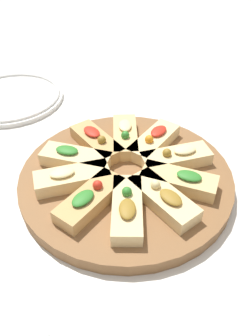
% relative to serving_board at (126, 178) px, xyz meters
% --- Properties ---
extents(ground_plane, '(3.00, 3.00, 0.00)m').
position_rel_serving_board_xyz_m(ground_plane, '(0.00, 0.00, -0.01)').
color(ground_plane, silver).
extents(serving_board, '(0.37, 0.37, 0.02)m').
position_rel_serving_board_xyz_m(serving_board, '(0.00, 0.00, 0.00)').
color(serving_board, brown).
rests_on(serving_board, ground_plane).
extents(focaccia_slice_0, '(0.08, 0.13, 0.04)m').
position_rel_serving_board_xyz_m(focaccia_slice_0, '(0.02, -0.09, 0.02)').
color(focaccia_slice_0, '#E5C689').
rests_on(focaccia_slice_0, serving_board).
extents(focaccia_slice_1, '(0.13, 0.11, 0.04)m').
position_rel_serving_board_xyz_m(focaccia_slice_1, '(0.08, -0.05, 0.02)').
color(focaccia_slice_1, '#E5C689').
rests_on(focaccia_slice_1, serving_board).
extents(focaccia_slice_2, '(0.12, 0.05, 0.04)m').
position_rel_serving_board_xyz_m(focaccia_slice_2, '(0.09, 0.00, 0.02)').
color(focaccia_slice_2, '#DBB775').
rests_on(focaccia_slice_2, serving_board).
extents(focaccia_slice_3, '(0.13, 0.11, 0.04)m').
position_rel_serving_board_xyz_m(focaccia_slice_3, '(0.08, 0.05, 0.02)').
color(focaccia_slice_3, tan).
rests_on(focaccia_slice_3, serving_board).
extents(focaccia_slice_4, '(0.08, 0.13, 0.03)m').
position_rel_serving_board_xyz_m(focaccia_slice_4, '(0.03, 0.09, 0.02)').
color(focaccia_slice_4, '#E5C689').
rests_on(focaccia_slice_4, serving_board).
extents(focaccia_slice_5, '(0.08, 0.13, 0.03)m').
position_rel_serving_board_xyz_m(focaccia_slice_5, '(-0.02, 0.09, 0.02)').
color(focaccia_slice_5, '#E5C689').
rests_on(focaccia_slice_5, serving_board).
extents(focaccia_slice_6, '(0.13, 0.11, 0.04)m').
position_rel_serving_board_xyz_m(focaccia_slice_6, '(-0.07, 0.06, 0.02)').
color(focaccia_slice_6, tan).
rests_on(focaccia_slice_6, serving_board).
extents(focaccia_slice_7, '(0.12, 0.05, 0.04)m').
position_rel_serving_board_xyz_m(focaccia_slice_7, '(-0.09, 0.00, 0.02)').
color(focaccia_slice_7, '#E5C689').
rests_on(focaccia_slice_7, serving_board).
extents(focaccia_slice_8, '(0.13, 0.11, 0.04)m').
position_rel_serving_board_xyz_m(focaccia_slice_8, '(-0.07, -0.06, 0.02)').
color(focaccia_slice_8, '#E5C689').
rests_on(focaccia_slice_8, serving_board).
extents(focaccia_slice_9, '(0.09, 0.13, 0.03)m').
position_rel_serving_board_xyz_m(focaccia_slice_9, '(-0.03, -0.09, 0.02)').
color(focaccia_slice_9, '#DBB775').
rests_on(focaccia_slice_9, serving_board).
extents(plate_right, '(0.26, 0.26, 0.02)m').
position_rel_serving_board_xyz_m(plate_right, '(0.30, 0.28, -0.00)').
color(plate_right, white).
rests_on(plate_right, ground_plane).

